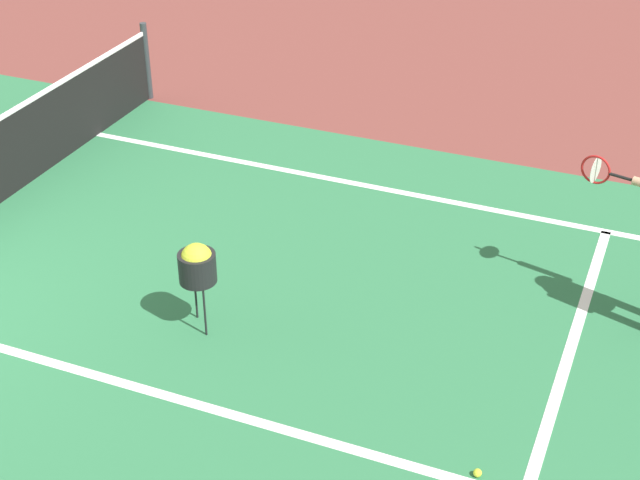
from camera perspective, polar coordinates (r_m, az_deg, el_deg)
line_sideline_right at (r=10.73m, az=14.25°, el=0.97°), size 0.10×11.89×0.01m
line_center_service at (r=8.27m, az=-10.31°, el=-8.74°), size 0.10×6.40×0.01m
ball_hopper at (r=8.54m, az=-7.31°, el=-1.44°), size 0.34×0.34×0.87m
tennis_ball_mid_court at (r=7.49m, az=9.34°, el=-13.48°), size 0.07×0.07×0.07m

